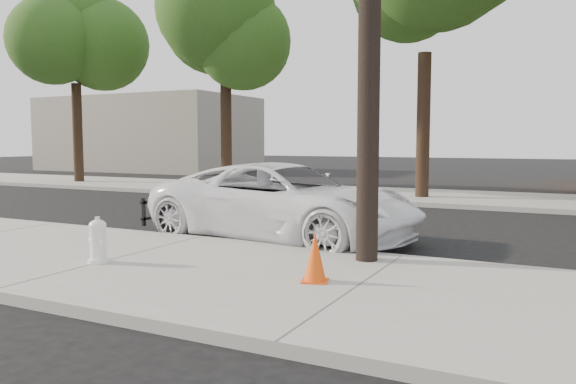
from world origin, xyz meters
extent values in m
plane|color=black|center=(0.00, 0.00, 0.00)|extent=(120.00, 120.00, 0.00)
cube|color=gray|center=(0.00, -4.30, 0.07)|extent=(90.00, 4.40, 0.15)
cube|color=gray|center=(0.00, 8.50, 0.07)|extent=(90.00, 5.00, 0.15)
cube|color=#9E9B93|center=(0.00, -2.10, 0.07)|extent=(90.00, 0.12, 0.16)
cube|color=gray|center=(-20.00, 20.00, 2.50)|extent=(14.00, 8.00, 5.00)
cylinder|color=black|center=(-14.00, 8.00, 2.40)|extent=(0.44, 0.44, 4.50)
sphere|color=#214714|center=(-14.00, 8.00, 6.15)|extent=(4.50, 4.50, 4.50)
sphere|color=#214714|center=(-13.40, 7.55, 7.35)|extent=(3.60, 3.60, 3.60)
cylinder|color=black|center=(-6.00, 8.20, 2.28)|extent=(0.44, 0.44, 4.25)
sphere|color=#214714|center=(-6.00, 8.20, 5.80)|extent=(4.20, 4.20, 4.20)
sphere|color=#214714|center=(-5.44, 7.78, 6.92)|extent=(3.36, 3.36, 3.36)
cylinder|color=black|center=(2.00, 7.80, 2.53)|extent=(0.44, 0.44, 4.75)
sphere|color=#214714|center=(2.00, 7.80, 6.50)|extent=(4.80, 4.80, 4.80)
imported|color=white|center=(1.26, -0.91, 0.78)|extent=(5.86, 3.18, 1.56)
cylinder|color=white|center=(0.00, -4.70, 0.18)|extent=(0.32, 0.32, 0.06)
cylinder|color=white|center=(0.00, -4.70, 0.43)|extent=(0.24, 0.24, 0.55)
ellipsoid|color=white|center=(0.00, -4.70, 0.72)|extent=(0.26, 0.26, 0.18)
cylinder|color=white|center=(0.00, -4.70, 0.48)|extent=(0.36, 0.18, 0.11)
cylinder|color=white|center=(0.00, -4.70, 0.48)|extent=(0.18, 0.21, 0.14)
cube|color=#EF4D0C|center=(3.42, -4.29, 0.16)|extent=(0.42, 0.42, 0.02)
cone|color=#EF4D0C|center=(3.42, -4.29, 0.48)|extent=(0.38, 0.38, 0.66)
camera|label=1|loc=(6.35, -10.95, 1.99)|focal=35.00mm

